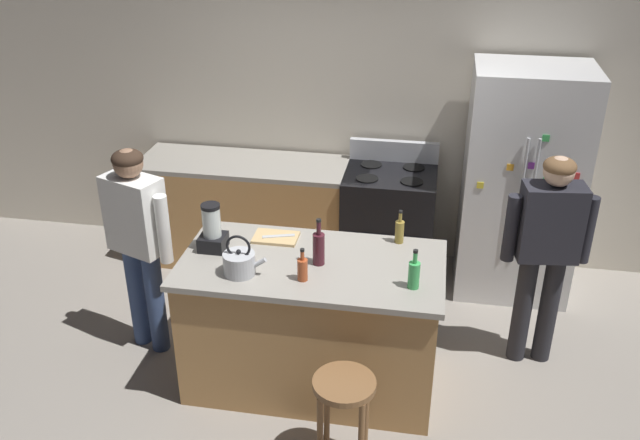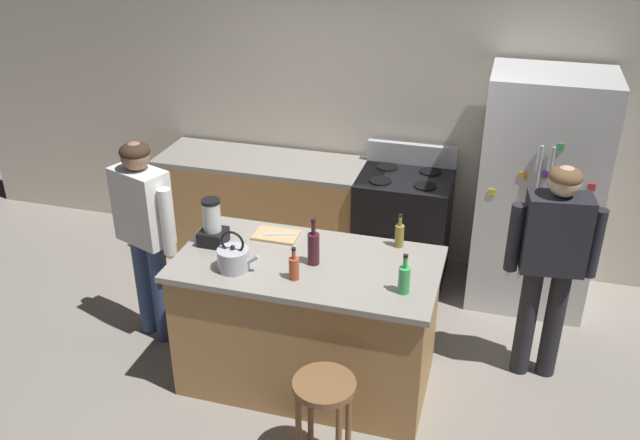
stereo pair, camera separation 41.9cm
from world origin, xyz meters
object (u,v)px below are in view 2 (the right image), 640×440
object	(u,v)px
stove_range	(403,227)
refrigerator	(538,193)
chef_knife	(279,234)
person_by_island_left	(144,224)
bottle_cooking_sauce	(294,268)
tea_kettle	(234,258)
blender_appliance	(212,225)
bar_stool	(324,401)
bottle_wine	(314,247)
bottle_soda	(404,279)
cutting_board	(276,235)
bottle_vinegar	(399,235)
person_by_sink_right	(552,255)
kitchen_island	(308,322)

from	to	relation	value
stove_range	refrigerator	bearing A→B (deg)	-1.36
chef_knife	stove_range	bearing A→B (deg)	44.65
person_by_island_left	bottle_cooking_sauce	world-z (taller)	person_by_island_left
refrigerator	tea_kettle	bearing A→B (deg)	-136.82
person_by_island_left	blender_appliance	size ratio (longest dim) A/B	4.82
bar_stool	blender_appliance	size ratio (longest dim) A/B	1.97
person_by_island_left	bottle_wine	bearing A→B (deg)	-8.32
bottle_soda	cutting_board	world-z (taller)	bottle_soda
bottle_vinegar	bottle_cooking_sauce	size ratio (longest dim) A/B	1.09
person_by_sink_right	bottle_wine	distance (m)	1.55
person_by_island_left	bottle_cooking_sauce	distance (m)	1.31
person_by_sink_right	bottle_cooking_sauce	world-z (taller)	person_by_sink_right
bottle_soda	tea_kettle	xyz separation A→B (m)	(-1.06, -0.03, -0.02)
bottle_vinegar	person_by_sink_right	bearing A→B (deg)	9.12
stove_range	chef_knife	size ratio (longest dim) A/B	5.13
bottle_wine	bottle_soda	distance (m)	0.63
kitchen_island	bottle_vinegar	distance (m)	0.85
cutting_board	bottle_soda	bearing A→B (deg)	-25.15
stove_range	bottle_vinegar	xyz separation A→B (m)	(0.15, -1.16, 0.55)
bottle_vinegar	bottle_cooking_sauce	world-z (taller)	bottle_vinegar
kitchen_island	cutting_board	distance (m)	0.62
bottle_vinegar	bottle_soda	bearing A→B (deg)	-77.10
refrigerator	person_by_island_left	world-z (taller)	refrigerator
person_by_sink_right	cutting_board	size ratio (longest dim) A/B	5.24
blender_appliance	person_by_island_left	bearing A→B (deg)	168.02
bottle_cooking_sauce	person_by_island_left	bearing A→B (deg)	162.26
cutting_board	stove_range	bearing A→B (deg)	61.87
bottle_vinegar	tea_kettle	world-z (taller)	tea_kettle
kitchen_island	refrigerator	distance (m)	2.11
bar_stool	bottle_wine	world-z (taller)	bottle_wine
kitchen_island	person_by_sink_right	distance (m)	1.66
person_by_island_left	person_by_sink_right	xyz separation A→B (m)	(2.76, 0.34, 0.01)
person_by_island_left	bottle_cooking_sauce	xyz separation A→B (m)	(1.24, -0.40, 0.08)
refrigerator	bar_stool	xyz separation A→B (m)	(-1.09, -2.23, -0.45)
stove_range	bar_stool	distance (m)	2.26
person_by_island_left	blender_appliance	world-z (taller)	person_by_island_left
stove_range	bar_stool	bearing A→B (deg)	-91.42
person_by_island_left	chef_knife	world-z (taller)	person_by_island_left
bottle_vinegar	bottle_wine	distance (m)	0.61
bottle_vinegar	bottle_cooking_sauce	xyz separation A→B (m)	(-0.54, -0.58, -0.01)
bar_stool	bottle_wine	size ratio (longest dim) A/B	2.02
bar_stool	cutting_board	distance (m)	1.26
person_by_island_left	bottle_wine	world-z (taller)	person_by_island_left
kitchen_island	stove_range	xyz separation A→B (m)	(0.38, 1.52, 0.01)
kitchen_island	refrigerator	bearing A→B (deg)	46.65
refrigerator	blender_appliance	world-z (taller)	refrigerator
person_by_sink_right	bottle_cooking_sauce	xyz separation A→B (m)	(-1.52, -0.73, 0.07)
bar_stool	kitchen_island	bearing A→B (deg)	113.69
blender_appliance	tea_kettle	bearing A→B (deg)	-46.17
cutting_board	bar_stool	bearing A→B (deg)	-58.08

